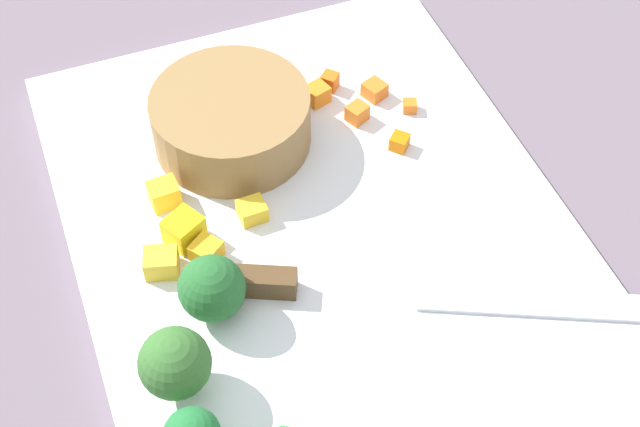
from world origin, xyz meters
TOP-DOWN VIEW (x-y plane):
  - ground_plane at (0.00, 0.00)m, footprint 4.00×4.00m
  - cutting_board at (0.00, 0.00)m, footprint 0.41×0.31m
  - prep_bowl at (0.09, 0.03)m, footprint 0.11×0.11m
  - chef_knife at (-0.06, 0.00)m, footprint 0.13×0.26m
  - carrot_dice_0 at (0.12, -0.05)m, footprint 0.02×0.02m
  - carrot_dice_1 at (0.08, -0.06)m, footprint 0.02×0.02m
  - carrot_dice_2 at (0.11, -0.04)m, footprint 0.02×0.02m
  - carrot_dice_3 at (0.07, -0.10)m, footprint 0.01×0.01m
  - carrot_dice_4 at (0.10, -0.08)m, footprint 0.02×0.02m
  - carrot_dice_5 at (0.04, -0.08)m, footprint 0.02×0.02m
  - pepper_dice_0 at (0.05, 0.09)m, footprint 0.02×0.02m
  - pepper_dice_1 at (-0.00, 0.08)m, footprint 0.02×0.02m
  - pepper_dice_2 at (0.00, 0.10)m, footprint 0.02×0.02m
  - pepper_dice_3 at (0.02, 0.04)m, footprint 0.02×0.02m
  - pepper_dice_4 at (0.02, 0.09)m, footprint 0.03×0.03m
  - broccoli_floret_1 at (-0.08, 0.12)m, footprint 0.04×0.04m
  - broccoli_floret_2 at (-0.04, 0.08)m, footprint 0.04×0.04m

SIDE VIEW (x-z plane):
  - ground_plane at x=0.00m, z-range 0.00..0.00m
  - cutting_board at x=0.00m, z-range 0.00..0.01m
  - carrot_dice_3 at x=0.07m, z-range 0.01..0.02m
  - carrot_dice_5 at x=0.04m, z-range 0.01..0.02m
  - carrot_dice_4 at x=0.10m, z-range 0.01..0.02m
  - chef_knife at x=-0.06m, z-range 0.01..0.03m
  - pepper_dice_3 at x=0.02m, z-range 0.01..0.02m
  - carrot_dice_0 at x=0.12m, z-range 0.01..0.02m
  - pepper_dice_1 at x=0.00m, z-range 0.01..0.02m
  - carrot_dice_1 at x=0.08m, z-range 0.01..0.02m
  - carrot_dice_2 at x=0.11m, z-range 0.01..0.03m
  - pepper_dice_2 at x=0.00m, z-range 0.01..0.03m
  - pepper_dice_0 at x=0.05m, z-range 0.01..0.03m
  - pepper_dice_4 at x=0.02m, z-range 0.01..0.03m
  - prep_bowl at x=0.09m, z-range 0.01..0.05m
  - broccoli_floret_2 at x=-0.04m, z-range 0.01..0.06m
  - broccoli_floret_1 at x=-0.08m, z-range 0.01..0.06m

